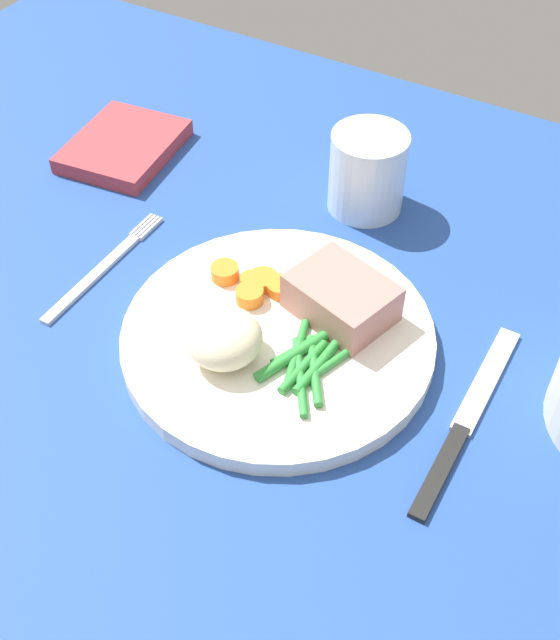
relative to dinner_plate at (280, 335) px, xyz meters
The scene contains 10 objects.
dining_table 4.28cm from the dinner_plate, behind, with size 120.00×90.00×2.00cm.
dinner_plate is the anchor object (origin of this frame).
meat_portion 6.03cm from the dinner_plate, 49.40° to the left, with size 8.32×6.30×3.57cm, color #B2756B.
mashed_potatoes 5.98cm from the dinner_plate, 116.57° to the right, with size 6.09×6.17×3.97cm, color beige.
carrot_slices 5.39cm from the dinner_plate, 146.27° to the left, with size 7.67×4.85×1.30cm.
green_beans 4.64cm from the dinner_plate, 31.40° to the right, with size 6.16×9.25×0.90cm.
fork 18.70cm from the dinner_plate, behind, with size 1.44×16.60×0.40cm.
knife 16.72cm from the dinner_plate, ahead, with size 1.70×20.50×0.64cm.
water_glass 20.50cm from the dinner_plate, 95.08° to the left, with size 7.50×7.50×8.18cm.
napkin 32.28cm from the dinner_plate, 151.36° to the left, with size 10.26×12.58×1.73cm, color #B2383D.
Camera 1 is at (26.35, -38.85, 52.38)cm, focal length 44.72 mm.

